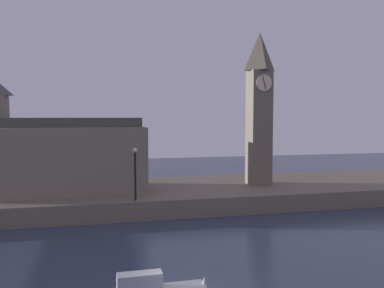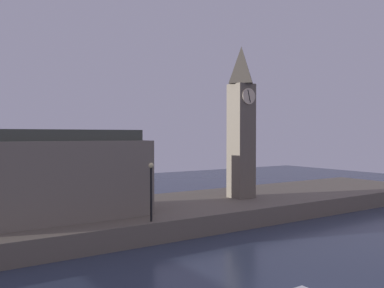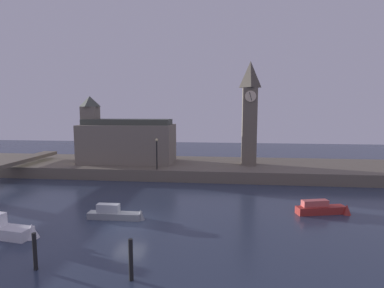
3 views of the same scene
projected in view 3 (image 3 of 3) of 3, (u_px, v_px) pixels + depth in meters
ground_plane at (130, 223)px, 25.06m from camera, size 120.00×120.00×0.00m
far_embankment at (172, 167)px, 44.72m from camera, size 70.00×12.00×1.50m
clock_tower at (250, 112)px, 42.05m from camera, size 2.17×2.22×14.32m
parliament_hall at (125, 141)px, 44.67m from camera, size 13.52×6.23×9.71m
streetlamp at (157, 150)px, 39.19m from camera, size 0.36×0.36×4.06m
mooring_post_left at (35, 251)px, 17.67m from camera, size 0.24×0.24×2.24m
mooring_post_right at (131, 260)px, 16.56m from camera, size 0.25×0.25×2.37m
boat_dinghy_red at (324, 209)px, 27.19m from camera, size 5.04×2.00×1.42m
boat_ferry_white at (5, 229)px, 22.30m from camera, size 5.63×1.96×1.94m
boat_cruiser_grey at (118, 214)px, 25.89m from camera, size 5.03×1.00×1.56m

